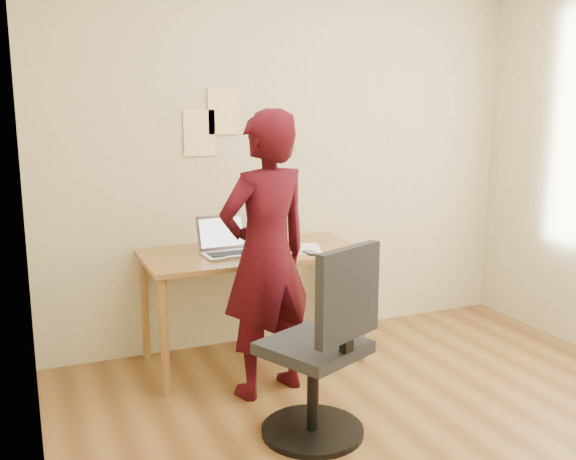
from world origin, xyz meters
name	(u,v)px	position (x,y,z in m)	size (l,w,h in m)	color
room	(442,175)	(0.00, 0.00, 1.35)	(3.58, 3.58, 2.78)	brown
desk	(253,264)	(-0.41, 1.38, 0.65)	(1.40, 0.70, 0.74)	olive
laptop	(226,246)	(-0.60, 1.37, 0.79)	(0.33, 0.30, 0.23)	#B1B1B8
paper_sheet	(303,249)	(-0.10, 1.31, 0.74)	(0.22, 0.32, 0.00)	white
phone	(311,253)	(-0.11, 1.17, 0.74)	(0.07, 0.12, 0.01)	black
wall_note_left	(200,133)	(-0.65, 1.74, 1.47)	(0.21, 0.00, 0.30)	#FADB95
wall_note_mid	(224,111)	(-0.48, 1.74, 1.61)	(0.21, 0.00, 0.30)	#FADB95
wall_note_right	(283,136)	(-0.06, 1.74, 1.45)	(0.18, 0.00, 0.24)	#8ABB2A
office_chair	(323,357)	(-0.44, 0.30, 0.43)	(0.59, 0.60, 1.01)	black
person	(266,256)	(-0.50, 0.91, 0.82)	(0.60, 0.39, 1.64)	#36070E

